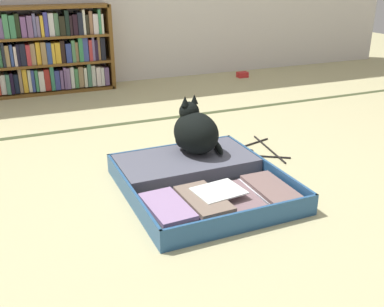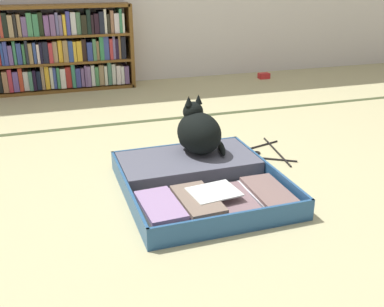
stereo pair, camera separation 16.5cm
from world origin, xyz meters
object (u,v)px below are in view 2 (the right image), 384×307
at_px(bookshelf, 47,50).
at_px(black_cat, 198,132).
at_px(clothes_hanger, 270,152).
at_px(small_red_pouch, 264,76).
at_px(open_suitcase, 196,179).

bearing_deg(bookshelf, black_cat, -71.11).
bearing_deg(clothes_hanger, black_cat, -169.85).
height_order(black_cat, clothes_hanger, black_cat).
bearing_deg(small_red_pouch, clothes_hanger, -115.49).
bearing_deg(small_red_pouch, black_cat, -125.45).
xyz_separation_m(bookshelf, clothes_hanger, (1.11, -1.83, -0.33)).
bearing_deg(black_cat, open_suitcase, -110.68).
bearing_deg(small_red_pouch, bookshelf, 175.84).
bearing_deg(bookshelf, clothes_hanger, -58.76).
distance_m(bookshelf, clothes_hanger, 2.17).
distance_m(black_cat, clothes_hanger, 0.50).
bearing_deg(black_cat, small_red_pouch, 54.55).
height_order(open_suitcase, small_red_pouch, open_suitcase).
bearing_deg(black_cat, bookshelf, 108.89).
distance_m(bookshelf, black_cat, 2.03).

